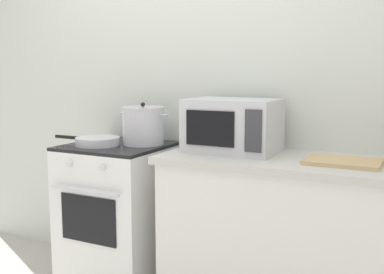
% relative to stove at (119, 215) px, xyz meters
% --- Properties ---
extents(back_wall, '(4.40, 0.10, 2.50)m').
position_rel_stove_xyz_m(back_wall, '(0.65, 0.37, 0.79)').
color(back_wall, silver).
rests_on(back_wall, ground_plane).
extents(lower_cabinet_right, '(1.64, 0.56, 0.88)m').
position_rel_stove_xyz_m(lower_cabinet_right, '(1.25, 0.02, -0.02)').
color(lower_cabinet_right, white).
rests_on(lower_cabinet_right, ground_plane).
extents(countertop_right, '(1.70, 0.60, 0.04)m').
position_rel_stove_xyz_m(countertop_right, '(1.25, 0.02, 0.44)').
color(countertop_right, beige).
rests_on(countertop_right, lower_cabinet_right).
extents(stove, '(0.60, 0.64, 0.92)m').
position_rel_stove_xyz_m(stove, '(0.00, 0.00, 0.00)').
color(stove, white).
rests_on(stove, ground_plane).
extents(stock_pot, '(0.35, 0.26, 0.26)m').
position_rel_stove_xyz_m(stock_pot, '(0.14, 0.08, 0.58)').
color(stock_pot, silver).
rests_on(stock_pot, stove).
extents(frying_pan, '(0.47, 0.27, 0.05)m').
position_rel_stove_xyz_m(frying_pan, '(-0.09, -0.08, 0.48)').
color(frying_pan, silver).
rests_on(frying_pan, stove).
extents(microwave, '(0.50, 0.37, 0.30)m').
position_rel_stove_xyz_m(microwave, '(0.74, 0.08, 0.61)').
color(microwave, silver).
rests_on(microwave, countertop_right).
extents(cutting_board, '(0.36, 0.26, 0.02)m').
position_rel_stove_xyz_m(cutting_board, '(1.36, 0.00, 0.47)').
color(cutting_board, tan).
rests_on(cutting_board, countertop_right).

